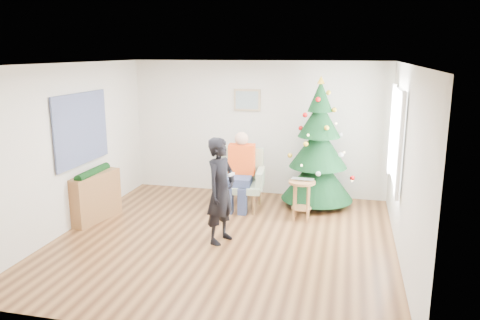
% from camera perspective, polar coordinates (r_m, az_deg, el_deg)
% --- Properties ---
extents(floor, '(5.00, 5.00, 0.00)m').
position_cam_1_polar(floor, '(7.17, -1.91, -9.63)').
color(floor, brown).
rests_on(floor, ground).
extents(ceiling, '(5.00, 5.00, 0.00)m').
position_cam_1_polar(ceiling, '(6.61, -2.08, 11.64)').
color(ceiling, white).
rests_on(ceiling, wall_back).
extents(wall_back, '(5.00, 0.00, 5.00)m').
position_cam_1_polar(wall_back, '(9.16, 2.13, 3.88)').
color(wall_back, silver).
rests_on(wall_back, floor).
extents(wall_front, '(5.00, 0.00, 5.00)m').
position_cam_1_polar(wall_front, '(4.50, -10.45, -6.20)').
color(wall_front, silver).
rests_on(wall_front, floor).
extents(wall_left, '(0.00, 5.00, 5.00)m').
position_cam_1_polar(wall_left, '(7.80, -20.01, 1.46)').
color(wall_left, silver).
rests_on(wall_left, floor).
extents(wall_right, '(0.00, 5.00, 5.00)m').
position_cam_1_polar(wall_right, '(6.58, 19.50, -0.55)').
color(wall_right, silver).
rests_on(wall_right, floor).
extents(window_panel, '(0.04, 1.30, 1.40)m').
position_cam_1_polar(window_panel, '(7.52, 18.63, 2.70)').
color(window_panel, white).
rests_on(window_panel, wall_right).
extents(curtains, '(0.05, 1.75, 1.50)m').
position_cam_1_polar(curtains, '(7.51, 18.40, 2.71)').
color(curtains, white).
rests_on(curtains, wall_right).
extents(christmas_tree, '(1.30, 1.30, 2.36)m').
position_cam_1_polar(christmas_tree, '(8.53, 9.54, 1.38)').
color(christmas_tree, '#3F2816').
rests_on(christmas_tree, floor).
extents(stool, '(0.45, 0.45, 0.67)m').
position_cam_1_polar(stool, '(7.92, 7.51, -4.85)').
color(stool, brown).
rests_on(stool, floor).
extents(laptop, '(0.38, 0.26, 0.03)m').
position_cam_1_polar(laptop, '(7.82, 7.58, -2.46)').
color(laptop, silver).
rests_on(laptop, stool).
extents(armchair, '(0.90, 0.84, 1.05)m').
position_cam_1_polar(armchair, '(8.46, 0.04, -3.19)').
color(armchair, '#8EA283').
rests_on(armchair, floor).
extents(seated_person, '(0.49, 0.70, 1.37)m').
position_cam_1_polar(seated_person, '(8.32, -0.02, -1.19)').
color(seated_person, navy).
rests_on(seated_person, armchair).
extents(standing_man, '(0.54, 0.66, 1.57)m').
position_cam_1_polar(standing_man, '(6.84, -2.36, -3.75)').
color(standing_man, black).
rests_on(standing_man, floor).
extents(game_controller, '(0.08, 0.13, 0.04)m').
position_cam_1_polar(game_controller, '(6.70, -1.07, -1.78)').
color(game_controller, white).
rests_on(game_controller, standing_man).
extents(console, '(0.49, 1.04, 0.80)m').
position_cam_1_polar(console, '(8.19, -17.30, -4.31)').
color(console, brown).
rests_on(console, floor).
extents(garland, '(0.14, 0.90, 0.14)m').
position_cam_1_polar(garland, '(8.08, -17.50, -1.47)').
color(garland, black).
rests_on(garland, console).
extents(tapestry, '(0.03, 1.50, 1.15)m').
position_cam_1_polar(tapestry, '(7.98, -18.75, 3.63)').
color(tapestry, black).
rests_on(tapestry, wall_left).
extents(framed_picture, '(0.52, 0.05, 0.42)m').
position_cam_1_polar(framed_picture, '(9.09, 0.87, 7.32)').
color(framed_picture, tan).
rests_on(framed_picture, wall_back).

